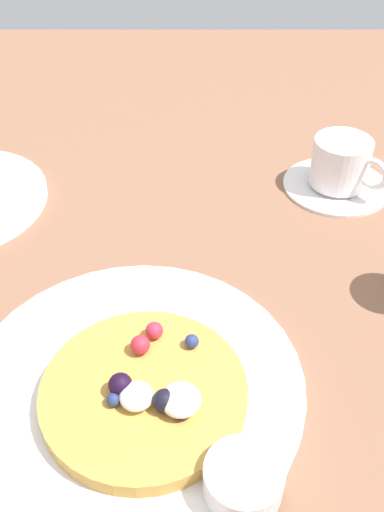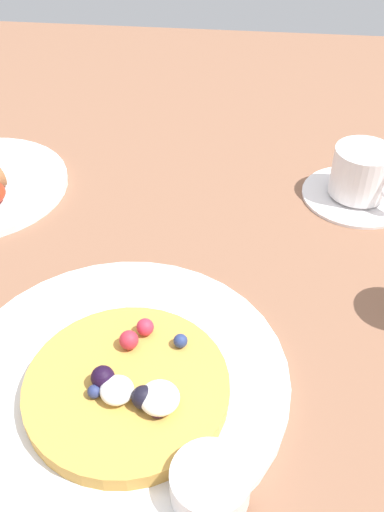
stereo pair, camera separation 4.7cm
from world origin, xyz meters
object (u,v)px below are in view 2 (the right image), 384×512
object	(u,v)px
pancake_plate	(125,378)
coffee_cup	(363,171)
syrup_ramekin	(210,483)
coffee_saucer	(356,194)

from	to	relation	value
pancake_plate	coffee_cup	distance (cm)	39.34
pancake_plate	coffee_cup	xyz separation A→B (cm)	(23.57, 31.31, 3.40)
syrup_ramekin	coffee_cup	bearing A→B (deg)	69.85
coffee_cup	pancake_plate	bearing A→B (deg)	-126.97
coffee_saucer	coffee_cup	distance (cm)	3.52
coffee_saucer	coffee_cup	size ratio (longest dim) A/B	1.57
pancake_plate	coffee_saucer	distance (cm)	39.21
syrup_ramekin	coffee_saucer	size ratio (longest dim) A/B	0.43
syrup_ramekin	coffee_saucer	bearing A→B (deg)	70.07
coffee_cup	syrup_ramekin	bearing A→B (deg)	-110.15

